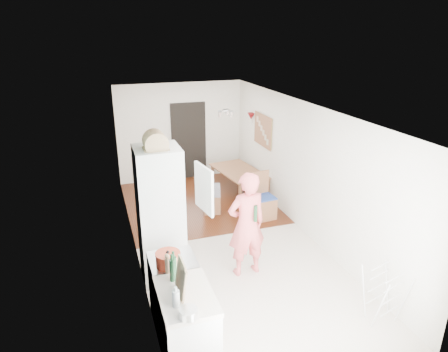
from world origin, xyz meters
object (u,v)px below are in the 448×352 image
dining_table (240,183)px  drying_rack (384,295)px  stool (212,203)px  person (247,216)px  dining_chair (264,196)px

dining_table → drying_rack: bearing=174.4°
dining_table → stool: dining_table is taller
person → stool: (0.12, 2.32, -0.79)m
dining_table → drying_rack: drying_rack is taller
stool → drying_rack: (1.22, -3.95, 0.16)m
stool → drying_rack: drying_rack is taller
dining_chair → stool: size_ratio=2.17×
stool → drying_rack: 4.14m
person → dining_chair: person is taller
dining_table → dining_chair: dining_chair is taller
stool → dining_table: bearing=42.4°
dining_chair → dining_table: bearing=83.0°
person → dining_chair: 2.10m
person → stool: 2.46m
drying_rack → dining_chair: bearing=78.6°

